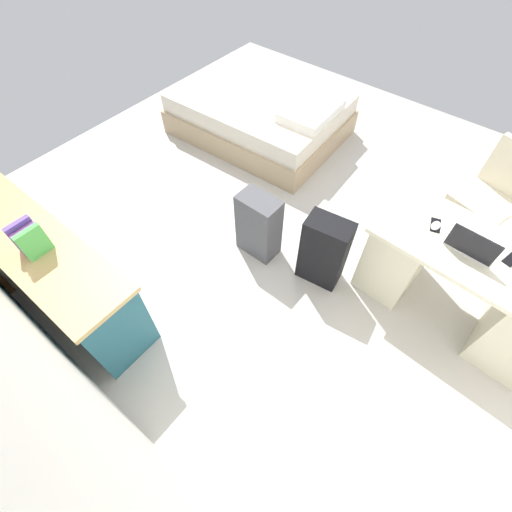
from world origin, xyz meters
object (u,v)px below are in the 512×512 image
Objects in this scene: cell_phone_near_laptop at (512,259)px; cell_phone_by_mouse at (435,225)px; laptop at (472,245)px; computer_mouse at (436,226)px; suitcase_black at (324,251)px; office_chair at (486,202)px; suitcase_spare_grey at (259,226)px; credenza at (52,270)px; desk at (461,283)px; bed at (261,114)px.

cell_phone_near_laptop and cell_phone_by_mouse have the same top height.
computer_mouse is (0.26, -0.05, -0.03)m from laptop.
computer_mouse is (-0.62, -0.39, 0.42)m from suitcase_black.
suitcase_black is (0.84, 1.30, -0.08)m from office_chair.
office_chair is 1.03m from laptop.
suitcase_spare_grey is (1.44, 1.40, -0.10)m from office_chair.
suitcase_spare_grey is at bearing 4.76° from cell_phone_by_mouse.
computer_mouse is at bearing -157.43° from suitcase_spare_grey.
suitcase_spare_grey is 1.38m from computer_mouse.
credenza is at bearing 44.33° from computer_mouse.
laptop reaches higher than desk.
office_chair is 1.49× the size of suitcase_spare_grey.
office_chair is 0.98m from cell_phone_by_mouse.
credenza reaches higher than desk.
cell_phone_by_mouse is (0.51, 0.03, 0.00)m from cell_phone_near_laptop.
computer_mouse is at bearing -156.18° from suitcase_black.
desk is 0.82× the size of credenza.
bed is 2.84m from laptop.
cell_phone_near_laptop is (-2.65, -1.93, 0.37)m from credenza.
suitcase_black is 1.07× the size of suitcase_spare_grey.
desk is at bearing 178.56° from computer_mouse.
cell_phone_near_laptop reaches higher than bed.
office_chair is 1.39× the size of suitcase_black.
desk reaches higher than suitcase_spare_grey.
office_chair is 0.48× the size of bed.
office_chair is at bearing -131.21° from suitcase_black.
cell_phone_near_laptop is at bearing -167.44° from suitcase_black.
desk is at bearing -143.38° from credenza.
bed is at bearing -46.21° from suitcase_black.
suitcase_spare_grey is at bearing 31.69° from cell_phone_near_laptop.
suitcase_spare_grey is at bearing 16.30° from desk.
laptop is 3.21× the size of computer_mouse.
cell_phone_near_laptop is at bearing 108.06° from office_chair.
cell_phone_near_laptop is at bearing -143.99° from credenza.
laptop is at bearing 158.67° from bed.
bed is at bearing -39.77° from cell_phone_by_mouse.
office_chair reaches higher than bed.
suitcase_black is at bearing 57.02° from office_chair.
suitcase_spare_grey is at bearing 44.13° from office_chair.
cell_phone_by_mouse reaches higher than bed.
laptop reaches higher than suitcase_spare_grey.
laptop is 2.36× the size of cell_phone_near_laptop.
cell_phone_by_mouse is (0.36, -0.04, 0.36)m from desk.
laptop is (0.10, 0.03, 0.40)m from desk.
office_chair is 0.97m from cell_phone_near_laptop.
suitcase_spare_grey is at bearing 1.40° from suitcase_black.
suitcase_black is at bearing -169.66° from suitcase_spare_grey.
suitcase_spare_grey is at bearing 16.37° from laptop.
office_chair is at bearing -88.05° from laptop.
desk is 1.04m from suitcase_black.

